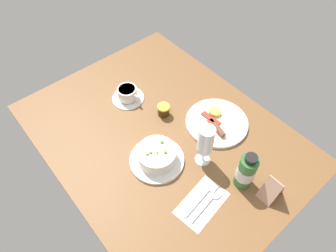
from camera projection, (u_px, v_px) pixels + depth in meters
ground_plane at (163, 136)px, 121.12cm from camera, size 110.00×84.00×3.00cm
porridge_bowl at (157, 156)px, 109.43cm from camera, size 20.53×20.53×7.56cm
cutlery_setting at (203, 202)px, 101.63cm from camera, size 13.67×19.96×0.90cm
coffee_cup at (128, 94)px, 129.58cm from camera, size 14.10×14.10×6.05cm
wine_glass at (206, 141)px, 102.98cm from camera, size 5.80×5.80×18.63cm
jam_jar at (164, 110)px, 124.29cm from camera, size 5.16×5.16×4.97cm
sauce_bottle_green at (246, 171)px, 100.69cm from camera, size 6.40×6.40×16.64cm
breakfast_plate at (217, 122)px, 122.41cm from camera, size 25.61×25.61×3.70cm
menu_card at (273, 188)px, 99.75cm from camera, size 5.68×8.02×10.15cm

